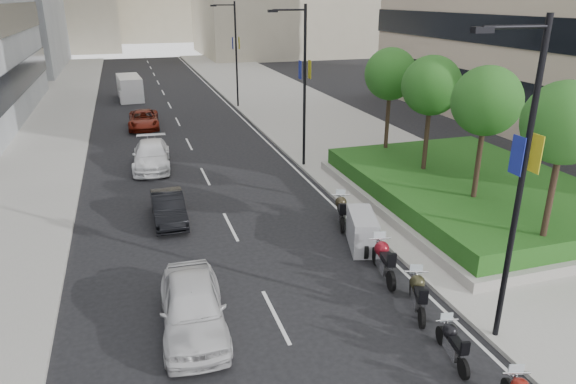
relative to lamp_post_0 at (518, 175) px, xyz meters
name	(u,v)px	position (x,y,z in m)	size (l,w,h in m)	color
sidewalk_right	(310,117)	(4.86, 29.00, -4.99)	(10.00, 100.00, 0.15)	#9E9B93
sidewalk_left	(30,137)	(-16.14, 29.00, -4.99)	(8.00, 100.00, 0.15)	#9E9B93
lane_edge	(247,123)	(-0.44, 29.00, -5.06)	(0.12, 100.00, 0.01)	silver
lane_centre	(181,127)	(-5.64, 29.00, -5.06)	(0.12, 100.00, 0.01)	silver
planter	(471,198)	(5.86, 9.00, -4.72)	(10.00, 14.00, 0.40)	#9D9892
hedge	(473,186)	(5.86, 9.00, -4.12)	(9.40, 13.40, 0.80)	#1F4814
tree_0	(565,124)	(4.36, 3.00, 0.36)	(2.80, 2.80, 6.30)	#332319
tree_1	(487,102)	(4.36, 7.00, 0.36)	(2.80, 2.80, 6.30)	#332319
tree_2	(431,86)	(4.36, 11.00, 0.36)	(2.80, 2.80, 6.30)	#332319
tree_3	(391,74)	(4.36, 15.00, 0.36)	(2.80, 2.80, 6.30)	#332319
lamp_post_0	(518,175)	(0.00, 0.00, 0.00)	(2.34, 0.45, 9.00)	black
lamp_post_1	(302,80)	(0.00, 17.00, 0.00)	(2.34, 0.45, 9.00)	black
lamp_post_2	(234,50)	(0.00, 35.00, 0.00)	(2.34, 0.45, 9.00)	black
motorcycle_2	(452,343)	(-1.61, -0.40, -4.54)	(0.65, 1.96, 0.98)	black
motorcycle_3	(418,294)	(-1.29, 1.94, -4.46)	(1.04, 2.17, 1.14)	black
motorcycle_4	(383,259)	(-1.31, 4.23, -4.41)	(0.82, 2.46, 1.23)	black
motorcycle_5	(362,231)	(-1.06, 6.52, -4.36)	(1.55, 2.48, 1.41)	black
motorcycle_6	(341,210)	(-0.95, 8.86, -4.44)	(1.01, 2.27, 1.17)	black
car_a	(193,307)	(-8.16, 3.07, -4.27)	(1.87, 4.65, 1.58)	silver
car_b	(168,208)	(-8.11, 11.42, -4.43)	(1.35, 3.87, 1.28)	black
car_c	(151,155)	(-8.33, 19.54, -4.33)	(2.06, 5.06, 1.47)	white
car_d	(144,120)	(-8.29, 29.58, -4.40)	(2.20, 4.77, 1.32)	maroon
delivery_van	(130,89)	(-8.94, 41.89, -4.03)	(2.38, 5.41, 2.22)	white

